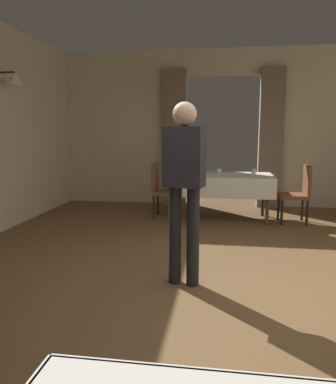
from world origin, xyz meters
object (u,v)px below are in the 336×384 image
(flower_vase_mid, at_px, (198,169))
(glass_mid_d, at_px, (254,172))
(chair_mid_right, at_px, (299,191))
(glass_mid_c, at_px, (219,171))
(person_diner_standing_aside, at_px, (184,179))
(plate_mid_b, at_px, (235,173))
(dining_table_mid, at_px, (228,181))
(chair_mid_left, at_px, (162,188))

(flower_vase_mid, height_order, glass_mid_d, flower_vase_mid)
(chair_mid_right, bearing_deg, glass_mid_c, 169.03)
(glass_mid_c, bearing_deg, glass_mid_d, -17.60)
(glass_mid_c, bearing_deg, person_diner_standing_aside, -95.49)
(glass_mid_d, bearing_deg, glass_mid_c, 162.40)
(flower_vase_mid, xyz_separation_m, glass_mid_d, (0.91, 0.02, -0.04))
(plate_mid_b, height_order, person_diner_standing_aside, person_diner_standing_aside)
(flower_vase_mid, distance_m, plate_mid_b, 0.68)
(dining_table_mid, xyz_separation_m, flower_vase_mid, (-0.51, -0.05, 0.19))
(plate_mid_b, bearing_deg, chair_mid_right, -17.05)
(chair_mid_left, height_order, person_diner_standing_aside, person_diner_standing_aside)
(chair_mid_left, height_order, plate_mid_b, chair_mid_left)
(chair_mid_right, height_order, plate_mid_b, chair_mid_right)
(chair_mid_left, relative_size, person_diner_standing_aside, 0.54)
(plate_mid_b, relative_size, glass_mid_d, 2.21)
(dining_table_mid, distance_m, person_diner_standing_aside, 2.86)
(chair_mid_left, relative_size, flower_vase_mid, 5.54)
(dining_table_mid, distance_m, chair_mid_right, 1.12)
(person_diner_standing_aside, bearing_deg, dining_table_mid, 81.05)
(chair_mid_left, bearing_deg, chair_mid_right, -1.38)
(dining_table_mid, xyz_separation_m, plate_mid_b, (0.11, 0.20, 0.11))
(chair_mid_right, bearing_deg, flower_vase_mid, 178.24)
(chair_mid_left, relative_size, plate_mid_b, 4.25)
(chair_mid_right, xyz_separation_m, plate_mid_b, (-0.99, 0.30, 0.24))
(glass_mid_c, bearing_deg, dining_table_mid, -42.04)
(plate_mid_b, bearing_deg, glass_mid_d, -39.46)
(chair_mid_right, distance_m, glass_mid_d, 0.76)
(person_diner_standing_aside, bearing_deg, plate_mid_b, 79.54)
(dining_table_mid, bearing_deg, flower_vase_mid, -174.05)
(person_diner_standing_aside, bearing_deg, glass_mid_c, 84.51)
(flower_vase_mid, relative_size, glass_mid_d, 1.70)
(dining_table_mid, distance_m, chair_mid_left, 1.11)
(dining_table_mid, xyz_separation_m, person_diner_standing_aside, (-0.44, -2.80, 0.38))
(chair_mid_right, xyz_separation_m, glass_mid_c, (-1.26, 0.24, 0.27))
(chair_mid_left, height_order, glass_mid_c, chair_mid_left)
(dining_table_mid, distance_m, flower_vase_mid, 0.54)
(glass_mid_c, distance_m, person_diner_standing_aside, 2.97)
(flower_vase_mid, bearing_deg, chair_mid_right, -1.76)
(glass_mid_c, distance_m, glass_mid_d, 0.59)
(dining_table_mid, relative_size, person_diner_standing_aside, 0.84)
(dining_table_mid, distance_m, glass_mid_d, 0.43)
(dining_table_mid, height_order, chair_mid_right, chair_mid_right)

